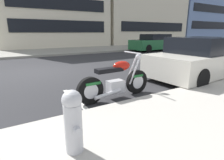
{
  "coord_description": "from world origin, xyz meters",
  "views": [
    {
      "loc": [
        -1.36,
        -7.78,
        1.6
      ],
      "look_at": [
        0.8,
        -4.21,
        0.48
      ],
      "focal_mm": 28.77,
      "sensor_mm": 36.0,
      "label": 1
    }
  ],
  "objects_px": {
    "car_opposite_curb": "(154,43)",
    "fire_hydrant": "(73,120)",
    "parked_motorcycle": "(116,81)",
    "parked_car_second_in_row": "(201,59)"
  },
  "relations": [
    {
      "from": "parked_car_second_in_row",
      "to": "parked_motorcycle",
      "type": "bearing_deg",
      "value": -179.32
    },
    {
      "from": "parked_car_second_in_row",
      "to": "car_opposite_curb",
      "type": "distance_m",
      "value": 9.72
    },
    {
      "from": "parked_car_second_in_row",
      "to": "car_opposite_curb",
      "type": "relative_size",
      "value": 0.91
    },
    {
      "from": "parked_motorcycle",
      "to": "parked_car_second_in_row",
      "type": "relative_size",
      "value": 0.49
    },
    {
      "from": "parked_motorcycle",
      "to": "parked_car_second_in_row",
      "type": "distance_m",
      "value": 3.72
    },
    {
      "from": "parked_motorcycle",
      "to": "fire_hydrant",
      "type": "xyz_separation_m",
      "value": [
        -1.65,
        -1.62,
        0.14
      ]
    },
    {
      "from": "parked_car_second_in_row",
      "to": "fire_hydrant",
      "type": "height_order",
      "value": "parked_car_second_in_row"
    },
    {
      "from": "parked_motorcycle",
      "to": "fire_hydrant",
      "type": "bearing_deg",
      "value": -137.85
    },
    {
      "from": "parked_motorcycle",
      "to": "parked_car_second_in_row",
      "type": "xyz_separation_m",
      "value": [
        3.71,
        0.25,
        0.25
      ]
    },
    {
      "from": "car_opposite_curb",
      "to": "fire_hydrant",
      "type": "xyz_separation_m",
      "value": [
        -10.87,
        -9.87,
        -0.11
      ]
    }
  ]
}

